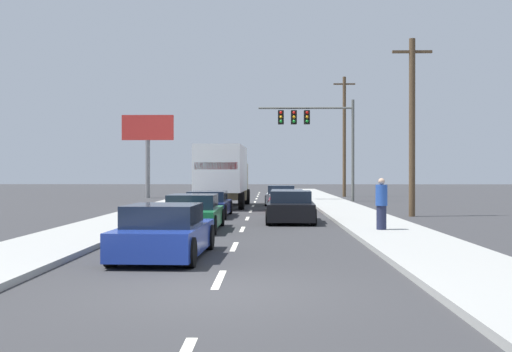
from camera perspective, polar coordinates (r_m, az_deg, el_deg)
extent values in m
plane|color=#333335|center=(35.15, -0.32, -2.94)|extent=(140.00, 140.00, 0.00)
cube|color=#9E9E99|center=(30.41, 8.73, -3.32)|extent=(2.71, 80.00, 0.14)
cube|color=#9E9E99|center=(30.70, -9.77, -3.28)|extent=(2.71, 80.00, 0.14)
cube|color=silver|center=(11.46, -3.48, -9.67)|extent=(0.14, 2.00, 0.01)
cube|color=silver|center=(16.39, -2.05, -6.65)|extent=(0.14, 2.00, 0.01)
cube|color=silver|center=(21.36, -1.29, -5.03)|extent=(0.14, 2.00, 0.01)
cube|color=silver|center=(26.34, -0.82, -4.02)|extent=(0.14, 2.00, 0.01)
cube|color=silver|center=(31.32, -0.50, -3.33)|extent=(0.14, 2.00, 0.01)
cube|color=silver|center=(36.31, -0.27, -2.83)|extent=(0.14, 2.00, 0.01)
cube|color=silver|center=(41.30, -0.10, -2.45)|extent=(0.14, 2.00, 0.01)
cube|color=silver|center=(46.30, 0.04, -2.15)|extent=(0.14, 2.00, 0.01)
cube|color=silver|center=(51.29, 0.15, -1.91)|extent=(0.14, 2.00, 0.01)
cube|color=silver|center=(56.29, 0.24, -1.72)|extent=(0.14, 2.00, 0.01)
cube|color=silver|center=(61.29, 0.32, -1.55)|extent=(0.14, 2.00, 0.01)
cube|color=white|center=(34.02, -3.23, 0.69)|extent=(2.61, 6.25, 2.53)
cube|color=red|center=(30.97, -3.80, 0.96)|extent=(2.22, 0.09, 0.36)
cube|color=tan|center=(38.18, -2.61, -0.53)|extent=(2.42, 2.22, 2.26)
cylinder|color=black|center=(38.33, -4.37, -1.95)|extent=(0.32, 0.97, 0.96)
cylinder|color=black|center=(38.12, -0.83, -1.96)|extent=(0.32, 0.97, 0.96)
cylinder|color=black|center=(32.97, -5.50, -2.32)|extent=(0.32, 0.97, 0.96)
cylinder|color=black|center=(32.72, -1.39, -2.34)|extent=(0.32, 0.97, 0.96)
cube|color=#141E4C|center=(27.58, -4.54, -2.96)|extent=(1.90, 4.56, 0.55)
cube|color=#192333|center=(27.42, -4.58, -1.92)|extent=(1.65, 2.15, 0.46)
cylinder|color=black|center=(29.40, -5.86, -2.95)|extent=(0.23, 0.64, 0.64)
cylinder|color=black|center=(29.22, -2.48, -2.97)|extent=(0.23, 0.64, 0.64)
cylinder|color=black|center=(25.99, -6.86, -3.38)|extent=(0.23, 0.64, 0.64)
cylinder|color=black|center=(25.79, -3.05, -3.41)|extent=(0.23, 0.64, 0.64)
cube|color=#196B38|center=(21.13, -5.94, -3.89)|extent=(1.82, 4.28, 0.61)
cube|color=#192333|center=(21.07, -5.95, -2.40)|extent=(1.59, 2.02, 0.49)
cylinder|color=black|center=(22.83, -7.52, -3.89)|extent=(0.22, 0.64, 0.64)
cylinder|color=black|center=(22.63, -3.31, -3.93)|extent=(0.22, 0.64, 0.64)
cylinder|color=black|center=(19.71, -8.96, -4.56)|extent=(0.22, 0.64, 0.64)
cylinder|color=black|center=(19.48, -4.08, -4.61)|extent=(0.22, 0.64, 0.64)
cube|color=#1E389E|center=(14.44, -8.55, -5.82)|extent=(1.93, 4.18, 0.62)
cube|color=#192333|center=(14.19, -8.73, -3.66)|extent=(1.64, 2.01, 0.50)
cylinder|color=black|center=(16.10, -10.39, -5.65)|extent=(0.24, 0.65, 0.64)
cylinder|color=black|center=(15.80, -4.44, -5.76)|extent=(0.24, 0.65, 0.64)
cylinder|color=black|center=(13.21, -13.47, -6.96)|extent=(0.24, 0.65, 0.64)
cylinder|color=black|center=(12.83, -6.23, -7.17)|extent=(0.24, 0.65, 0.64)
cube|color=#B7BABF|center=(37.79, 2.39, -2.08)|extent=(1.94, 4.42, 0.56)
cube|color=#192333|center=(37.65, 2.39, -1.28)|extent=(1.66, 1.97, 0.50)
cylinder|color=black|center=(39.44, 1.16, -2.12)|extent=(0.24, 0.65, 0.64)
cylinder|color=black|center=(39.44, 3.64, -2.12)|extent=(0.24, 0.65, 0.64)
cylinder|color=black|center=(36.18, 1.03, -2.34)|extent=(0.24, 0.65, 0.64)
cylinder|color=black|center=(36.17, 3.73, -2.34)|extent=(0.24, 0.65, 0.64)
cube|color=maroon|center=(30.74, 2.93, -2.61)|extent=(1.88, 4.68, 0.57)
cube|color=#192333|center=(30.40, 2.93, -1.70)|extent=(1.62, 2.34, 0.43)
cylinder|color=black|center=(32.52, 1.44, -2.64)|extent=(0.23, 0.64, 0.64)
cylinder|color=black|center=(32.53, 4.37, -2.64)|extent=(0.23, 0.64, 0.64)
cylinder|color=black|center=(28.99, 1.31, -3.00)|extent=(0.23, 0.64, 0.64)
cylinder|color=black|center=(29.00, 4.59, -3.00)|extent=(0.23, 0.64, 0.64)
cube|color=black|center=(24.43, 3.29, -3.26)|extent=(1.93, 4.27, 0.66)
cube|color=#192333|center=(24.27, 3.29, -1.95)|extent=(1.64, 1.82, 0.46)
cylinder|color=black|center=(26.01, 1.39, -3.37)|extent=(0.24, 0.65, 0.64)
cylinder|color=black|center=(26.02, 5.12, -3.37)|extent=(0.24, 0.65, 0.64)
cylinder|color=black|center=(22.90, 1.20, -3.88)|extent=(0.24, 0.65, 0.64)
cylinder|color=black|center=(22.91, 5.44, -3.87)|extent=(0.24, 0.65, 0.64)
cylinder|color=#595B56|center=(42.67, 9.11, 2.38)|extent=(0.20, 0.20, 7.08)
cylinder|color=#595B56|center=(42.56, 4.69, 6.39)|extent=(6.58, 0.14, 0.14)
cube|color=black|center=(42.50, 4.80, 5.52)|extent=(0.40, 0.56, 0.95)
sphere|color=red|center=(42.22, 4.83, 5.97)|extent=(0.20, 0.20, 0.20)
sphere|color=orange|center=(42.19, 4.83, 5.56)|extent=(0.20, 0.20, 0.20)
sphere|color=green|center=(42.16, 4.83, 5.15)|extent=(0.20, 0.20, 0.20)
cube|color=black|center=(42.45, 3.58, 5.53)|extent=(0.40, 0.56, 0.95)
sphere|color=red|center=(42.17, 3.60, 5.97)|extent=(0.20, 0.20, 0.20)
sphere|color=orange|center=(42.14, 3.60, 5.57)|extent=(0.20, 0.20, 0.20)
sphere|color=green|center=(42.12, 3.60, 5.16)|extent=(0.20, 0.20, 0.20)
cube|color=black|center=(42.42, 2.35, 5.53)|extent=(0.40, 0.56, 0.95)
sphere|color=red|center=(42.14, 2.36, 5.98)|extent=(0.20, 0.20, 0.20)
sphere|color=orange|center=(42.11, 2.36, 5.57)|extent=(0.20, 0.20, 0.20)
sphere|color=green|center=(42.09, 2.36, 5.16)|extent=(0.20, 0.20, 0.20)
cylinder|color=brown|center=(28.50, 14.47, 4.43)|extent=(0.28, 0.28, 8.09)
cube|color=brown|center=(28.95, 14.48, 11.25)|extent=(1.80, 0.12, 0.12)
cylinder|color=brown|center=(50.84, 8.31, 3.67)|extent=(0.28, 0.28, 9.95)
cube|color=brown|center=(51.28, 8.31, 8.56)|extent=(1.80, 0.12, 0.12)
cylinder|color=slate|center=(48.39, -10.15, 0.65)|extent=(0.36, 0.36, 4.56)
cube|color=red|center=(48.52, -10.15, 4.51)|extent=(4.08, 0.20, 1.97)
cylinder|color=#1E233F|center=(20.16, 11.72, -3.85)|extent=(0.32, 0.32, 0.78)
cylinder|color=#264CA5|center=(20.12, 11.72, -1.77)|extent=(0.38, 0.38, 0.68)
sphere|color=tan|center=(20.11, 11.72, -0.50)|extent=(0.21, 0.21, 0.21)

